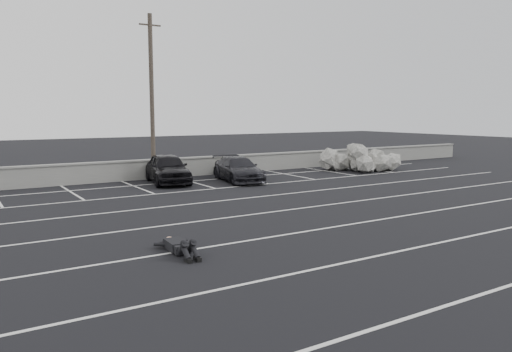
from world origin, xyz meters
TOP-DOWN VIEW (x-y plane):
  - ground at (0.00, 0.00)m, footprint 120.00×120.00m
  - seawall at (0.00, 14.00)m, footprint 50.00×0.45m
  - stall_lines at (-0.08, 4.41)m, footprint 36.00×20.05m
  - car_left at (-0.19, 12.00)m, footprint 2.55×4.66m
  - car_right at (3.21, 10.71)m, footprint 2.48×4.56m
  - utility_pole at (-0.47, 13.20)m, footprint 1.14×0.23m
  - trash_bin at (4.42, 13.22)m, footprint 0.77×0.77m
  - riprap_pile at (11.92, 10.96)m, footprint 4.89×3.73m
  - person at (-4.79, 0.19)m, footprint 1.24×2.58m

SIDE VIEW (x-z plane):
  - ground at x=0.00m, z-range 0.00..0.00m
  - stall_lines at x=-0.08m, z-range 0.00..0.01m
  - person at x=-4.79m, z-range 0.00..0.49m
  - trash_bin at x=4.42m, z-range 0.01..0.95m
  - riprap_pile at x=11.92m, z-range -0.12..1.18m
  - seawall at x=0.00m, z-range 0.02..1.08m
  - car_right at x=3.21m, z-range 0.00..1.25m
  - car_left at x=-0.19m, z-range 0.00..1.50m
  - utility_pole at x=-0.47m, z-range 0.05..8.57m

